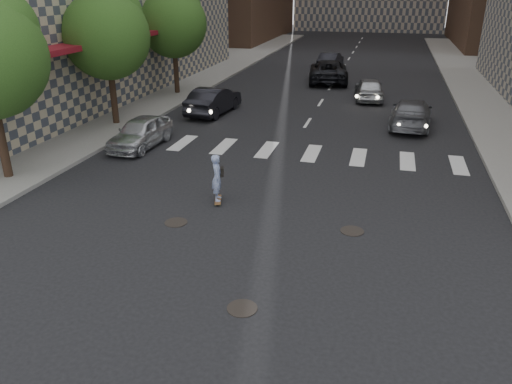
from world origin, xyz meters
TOP-DOWN VIEW (x-y plane):
  - ground at (0.00, 0.00)m, footprint 160.00×160.00m
  - sidewalk_left at (-14.50, 20.00)m, footprint 13.00×80.00m
  - tree_b at (-9.45, 11.14)m, footprint 4.20×4.20m
  - tree_c at (-9.45, 19.14)m, footprint 4.20×4.20m
  - manhole_a at (1.20, -2.50)m, footprint 0.70×0.70m
  - manhole_b at (-2.00, 1.20)m, footprint 0.70×0.70m
  - manhole_c at (3.30, 2.00)m, footprint 0.70×0.70m
  - skateboarder at (-1.25, 3.03)m, footprint 0.53×0.86m
  - silver_sedan at (-6.55, 7.97)m, footprint 1.76×4.03m
  - traffic_car_a at (-5.44, 14.66)m, footprint 1.99×4.67m
  - traffic_car_b at (5.20, 14.57)m, footprint 2.36×4.97m
  - traffic_car_c at (-0.44, 26.00)m, footprint 3.45×6.15m
  - traffic_car_d at (2.80, 20.53)m, footprint 2.13×4.31m
  - traffic_car_e at (-0.99, 32.00)m, footprint 1.86×4.42m

SIDE VIEW (x-z plane):
  - ground at x=0.00m, z-range 0.00..0.00m
  - manhole_a at x=1.20m, z-range 0.00..0.02m
  - manhole_b at x=-2.00m, z-range 0.00..0.02m
  - manhole_c at x=3.30m, z-range 0.00..0.02m
  - sidewalk_left at x=-14.50m, z-range 0.00..0.15m
  - silver_sedan at x=-6.55m, z-range 0.00..1.35m
  - traffic_car_b at x=5.20m, z-range 0.00..1.40m
  - traffic_car_d at x=2.80m, z-range 0.00..1.42m
  - traffic_car_e at x=-0.99m, z-range 0.00..1.42m
  - traffic_car_a at x=-5.44m, z-range 0.00..1.50m
  - traffic_car_c at x=-0.44m, z-range 0.00..1.62m
  - skateboarder at x=-1.25m, z-range 0.04..1.71m
  - tree_b at x=-9.45m, z-range 1.35..7.95m
  - tree_c at x=-9.45m, z-range 1.35..7.95m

